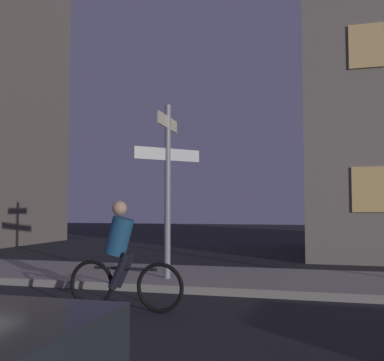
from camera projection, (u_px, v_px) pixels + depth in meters
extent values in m
cube|color=gray|center=(115.00, 275.00, 9.64)|extent=(40.00, 2.79, 0.14)
cylinder|color=gray|center=(168.00, 191.00, 8.81)|extent=(0.12, 0.12, 3.42)
cube|color=beige|center=(168.00, 122.00, 8.90)|extent=(0.03, 1.18, 0.24)
cube|color=white|center=(168.00, 154.00, 8.86)|extent=(1.04, 1.04, 0.24)
torus|color=black|center=(160.00, 287.00, 6.42)|extent=(0.72, 0.08, 0.72)
torus|color=black|center=(91.00, 284.00, 6.73)|extent=(0.72, 0.08, 0.72)
cylinder|color=black|center=(125.00, 268.00, 6.59)|extent=(1.00, 0.07, 0.04)
cylinder|color=navy|center=(119.00, 236.00, 6.65)|extent=(0.46, 0.33, 0.61)
sphere|color=tan|center=(120.00, 208.00, 6.68)|extent=(0.22, 0.22, 0.22)
cylinder|color=black|center=(125.00, 270.00, 6.69)|extent=(0.34, 0.13, 0.55)
cylinder|color=black|center=(119.00, 271.00, 6.52)|extent=(0.34, 0.13, 0.55)
cube|color=#F2C672|center=(370.00, 189.00, 11.75)|extent=(0.90, 0.06, 1.20)
cube|color=#F2C672|center=(366.00, 46.00, 12.00)|extent=(0.90, 0.06, 1.20)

